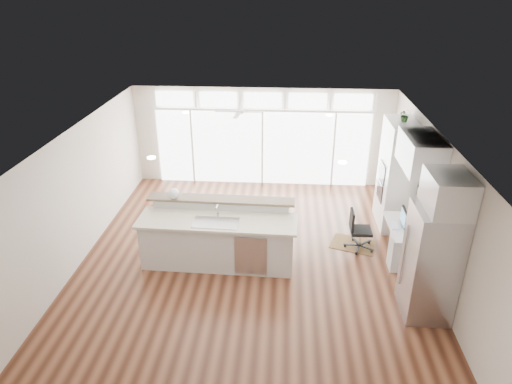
{
  "coord_description": "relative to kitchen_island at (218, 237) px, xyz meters",
  "views": [
    {
      "loc": [
        0.62,
        -7.91,
        5.33
      ],
      "look_at": [
        0.05,
        0.6,
        1.29
      ],
      "focal_mm": 32.0,
      "sensor_mm": 36.0,
      "label": 1
    }
  ],
  "objects": [
    {
      "name": "floor",
      "position": [
        0.67,
        0.15,
        -0.63
      ],
      "size": [
        7.0,
        8.0,
        0.02
      ],
      "primitive_type": "cube",
      "color": "#412014",
      "rests_on": "ground"
    },
    {
      "name": "framed_photos",
      "position": [
        4.13,
        1.07,
        0.78
      ],
      "size": [
        0.06,
        0.22,
        0.8
      ],
      "primitive_type": "cube",
      "color": "black",
      "rests_on": "wall_right"
    },
    {
      "name": "kitchen_island",
      "position": [
        0.0,
        0.0,
        0.0
      ],
      "size": [
        3.17,
        1.27,
        1.25
      ],
      "primitive_type": "cube",
      "rotation": [
        0.0,
        0.0,
        -0.03
      ],
      "color": "silver",
      "rests_on": "floor"
    },
    {
      "name": "desk_nook",
      "position": [
        3.8,
        0.45,
        -0.24
      ],
      "size": [
        0.72,
        1.3,
        0.76
      ],
      "primitive_type": "cube",
      "color": "silver",
      "rests_on": "floor"
    },
    {
      "name": "fridge_cabinet",
      "position": [
        3.84,
        -1.2,
        1.68
      ],
      "size": [
        0.64,
        0.9,
        0.6
      ],
      "primitive_type": "cube",
      "color": "silver",
      "rests_on": "wall_right"
    },
    {
      "name": "keyboard",
      "position": [
        3.55,
        0.45,
        0.15
      ],
      "size": [
        0.16,
        0.36,
        0.02
      ],
      "primitive_type": "cube",
      "rotation": [
        0.0,
        0.0,
        -0.1
      ],
      "color": "silver",
      "rests_on": "desk_nook"
    },
    {
      "name": "wall_back",
      "position": [
        0.67,
        4.15,
        0.73
      ],
      "size": [
        7.0,
        0.04,
        2.7
      ],
      "primitive_type": "cube",
      "color": "beige",
      "rests_on": "floor"
    },
    {
      "name": "recessed_lights",
      "position": [
        0.67,
        0.35,
        2.06
      ],
      "size": [
        3.4,
        3.0,
        0.02
      ],
      "primitive_type": "cube",
      "color": "white",
      "rests_on": "ceiling"
    },
    {
      "name": "wall_right",
      "position": [
        4.17,
        0.15,
        0.73
      ],
      "size": [
        0.04,
        8.0,
        2.7
      ],
      "primitive_type": "cube",
      "color": "beige",
      "rests_on": "floor"
    },
    {
      "name": "ceiling_fan",
      "position": [
        0.17,
        2.95,
        1.86
      ],
      "size": [
        1.16,
        1.16,
        0.32
      ],
      "primitive_type": "cube",
      "color": "silver",
      "rests_on": "ceiling"
    },
    {
      "name": "ceiling",
      "position": [
        0.67,
        0.15,
        2.08
      ],
      "size": [
        7.0,
        8.0,
        0.02
      ],
      "primitive_type": "cube",
      "color": "white",
      "rests_on": "wall_back"
    },
    {
      "name": "office_chair",
      "position": [
        2.95,
        0.79,
        -0.18
      ],
      "size": [
        0.46,
        0.43,
        0.88
      ],
      "primitive_type": "cube",
      "rotation": [
        0.0,
        0.0,
        0.0
      ],
      "color": "black",
      "rests_on": "floor"
    },
    {
      "name": "refrigerator",
      "position": [
        3.78,
        -1.2,
        0.38
      ],
      "size": [
        0.76,
        0.9,
        2.0
      ],
      "primitive_type": "cube",
      "color": "#B0B0B5",
      "rests_on": "floor"
    },
    {
      "name": "monitor",
      "position": [
        3.72,
        0.45,
        0.33
      ],
      "size": [
        0.09,
        0.47,
        0.39
      ],
      "primitive_type": "cube",
      "rotation": [
        0.0,
        0.0,
        -0.01
      ],
      "color": "black",
      "rests_on": "desk_nook"
    },
    {
      "name": "transom_row",
      "position": [
        0.67,
        4.09,
        1.76
      ],
      "size": [
        5.9,
        0.06,
        0.4
      ],
      "primitive_type": "cube",
      "color": "white",
      "rests_on": "wall_back"
    },
    {
      "name": "glass_wall",
      "position": [
        0.67,
        4.09,
        0.43
      ],
      "size": [
        5.8,
        0.06,
        2.08
      ],
      "primitive_type": "cube",
      "color": "white",
      "rests_on": "wall_back"
    },
    {
      "name": "fishbowl",
      "position": [
        -0.94,
        0.43,
        0.73
      ],
      "size": [
        0.23,
        0.23,
        0.22
      ],
      "primitive_type": "sphere",
      "rotation": [
        0.0,
        0.0,
        -0.06
      ],
      "color": "white",
      "rests_on": "kitchen_island"
    },
    {
      "name": "desk_window",
      "position": [
        4.13,
        0.45,
        0.93
      ],
      "size": [
        0.04,
        0.85,
        0.85
      ],
      "primitive_type": "cube",
      "color": "white",
      "rests_on": "wall_right"
    },
    {
      "name": "potted_plant",
      "position": [
        3.84,
        1.95,
        1.99
      ],
      "size": [
        0.3,
        0.33,
        0.22
      ],
      "primitive_type": "imported",
      "rotation": [
        0.0,
        0.0,
        0.17
      ],
      "color": "#285323",
      "rests_on": "oven_cabinet"
    },
    {
      "name": "oven_cabinet",
      "position": [
        3.84,
        1.95,
        0.63
      ],
      "size": [
        0.64,
        1.2,
        2.5
      ],
      "primitive_type": "cube",
      "color": "silver",
      "rests_on": "floor"
    },
    {
      "name": "wall_left",
      "position": [
        -2.83,
        0.15,
        0.73
      ],
      "size": [
        0.04,
        8.0,
        2.7
      ],
      "primitive_type": "cube",
      "color": "beige",
      "rests_on": "floor"
    },
    {
      "name": "rug",
      "position": [
        2.85,
        0.92,
        -0.62
      ],
      "size": [
        1.09,
        0.93,
        0.01
      ],
      "primitive_type": "cube",
      "rotation": [
        0.0,
        0.0,
        -0.31
      ],
      "color": "#3D2813",
      "rests_on": "floor"
    },
    {
      "name": "wall_front",
      "position": [
        0.67,
        -3.85,
        0.73
      ],
      "size": [
        7.0,
        0.04,
        2.7
      ],
      "primitive_type": "cube",
      "color": "beige",
      "rests_on": "floor"
    },
    {
      "name": "upper_cabinets",
      "position": [
        3.84,
        0.45,
        1.73
      ],
      "size": [
        0.64,
        1.3,
        0.64
      ],
      "primitive_type": "cube",
      "color": "silver",
      "rests_on": "wall_right"
    }
  ]
}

